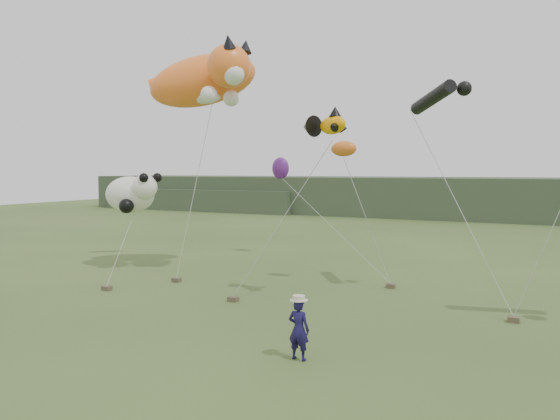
{
  "coord_description": "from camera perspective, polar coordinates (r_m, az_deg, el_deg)",
  "views": [
    {
      "loc": [
        7.74,
        -13.15,
        4.81
      ],
      "look_at": [
        -0.44,
        3.0,
        3.47
      ],
      "focal_mm": 35.0,
      "sensor_mm": 36.0,
      "label": 1
    }
  ],
  "objects": [
    {
      "name": "fish_kite",
      "position": [
        19.9,
        4.61,
        8.84
      ],
      "size": [
        2.17,
        1.43,
        1.05
      ],
      "color": "#FF9C01",
      "rests_on": "ground"
    },
    {
      "name": "cat_kite",
      "position": [
        26.4,
        -7.52,
        13.48
      ],
      "size": [
        6.86,
        4.84,
        3.47
      ],
      "color": "orange",
      "rests_on": "ground"
    },
    {
      "name": "ground",
      "position": [
        16.0,
        -3.55,
        -13.27
      ],
      "size": [
        120.0,
        120.0,
        0.0
      ],
      "primitive_type": "plane",
      "color": "#385123",
      "rests_on": "ground"
    },
    {
      "name": "panda_kite",
      "position": [
        27.36,
        -15.21,
        1.64
      ],
      "size": [
        3.14,
        2.03,
        1.95
      ],
      "color": "white",
      "rests_on": "ground"
    },
    {
      "name": "misc_kites",
      "position": [
        27.82,
        1.93,
        4.96
      ],
      "size": [
        6.98,
        6.58,
        1.72
      ],
      "color": "orange",
      "rests_on": "ground"
    },
    {
      "name": "headland",
      "position": [
        58.91,
        16.23,
        1.25
      ],
      "size": [
        90.0,
        13.0,
        4.0
      ],
      "color": "#2D3D28",
      "rests_on": "ground"
    },
    {
      "name": "festival_attendant",
      "position": [
        14.1,
        1.97,
        -12.37
      ],
      "size": [
        0.58,
        0.39,
        1.56
      ],
      "primitive_type": "imported",
      "rotation": [
        0.0,
        0.0,
        3.11
      ],
      "color": "#171142",
      "rests_on": "ground"
    },
    {
      "name": "sandbag_anchors",
      "position": [
        21.12,
        -0.66,
        -8.68
      ],
      "size": [
        15.17,
        5.8,
        0.18
      ],
      "color": "brown",
      "rests_on": "ground"
    }
  ]
}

